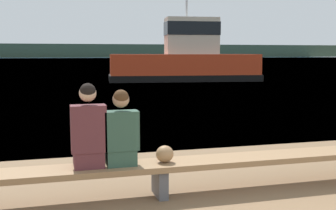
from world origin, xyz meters
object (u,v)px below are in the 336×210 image
at_px(person_left, 88,132).
at_px(shopping_bag, 165,154).
at_px(bench_main, 160,168).
at_px(tugboat_red, 186,61).
at_px(person_right, 121,133).

xyz_separation_m(person_left, shopping_bag, (0.95, -0.01, -0.33)).
relative_size(bench_main, person_left, 8.43).
bearing_deg(tugboat_red, person_left, 166.03).
distance_m(person_right, tugboat_red, 22.78).
xyz_separation_m(person_right, tugboat_red, (7.69, 21.44, 0.46)).
relative_size(bench_main, tugboat_red, 0.86).
relative_size(person_right, tugboat_red, 0.09).
distance_m(bench_main, person_right, 0.68).
xyz_separation_m(shopping_bag, tugboat_red, (7.13, 21.46, 0.75)).
xyz_separation_m(bench_main, tugboat_red, (7.20, 21.45, 0.93)).
height_order(person_left, person_right, person_left).
relative_size(shopping_bag, tugboat_red, 0.02).
height_order(bench_main, person_right, person_right).
distance_m(shopping_bag, tugboat_red, 22.62).
bearing_deg(person_left, person_right, 0.37).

